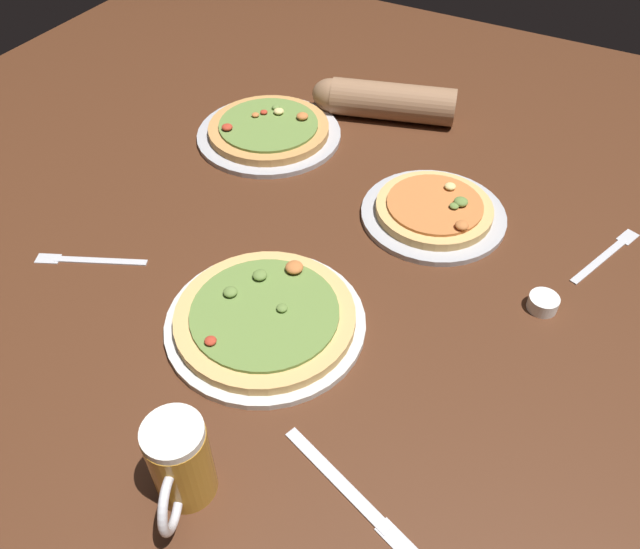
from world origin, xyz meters
TOP-DOWN VIEW (x-y plane):
  - ground_plane at (0.00, 0.00)m, footprint 2.40×2.40m
  - pizza_plate_near at (-0.03, -0.13)m, footprint 0.34×0.34m
  - pizza_plate_far at (-0.33, 0.36)m, footprint 0.33×0.33m
  - pizza_plate_side at (0.11, 0.27)m, footprint 0.29×0.29m
  - beer_mug_dark at (0.03, -0.43)m, footprint 0.08×0.13m
  - ramekin_sauce at (0.36, 0.13)m, footprint 0.05×0.05m
  - fork_left at (-0.40, -0.16)m, footprint 0.20×0.11m
  - knife_right at (0.22, -0.33)m, footprint 0.24×0.10m
  - fork_spare at (0.44, 0.32)m, footprint 0.09×0.20m
  - diner_arm at (-0.14, 0.56)m, footprint 0.34×0.17m

SIDE VIEW (x-z plane):
  - ground_plane at x=0.00m, z-range -0.03..0.00m
  - fork_left at x=-0.40m, z-range 0.00..0.01m
  - knife_right at x=0.22m, z-range 0.00..0.01m
  - fork_spare at x=0.44m, z-range 0.00..0.01m
  - ramekin_sauce at x=0.36m, z-range 0.00..0.03m
  - pizza_plate_side at x=0.11m, z-range -0.01..0.04m
  - pizza_plate_far at x=-0.33m, z-range -0.01..0.04m
  - pizza_plate_near at x=-0.03m, z-range -0.01..0.04m
  - diner_arm at x=-0.14m, z-range 0.00..0.09m
  - beer_mug_dark at x=0.03m, z-range 0.00..0.14m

